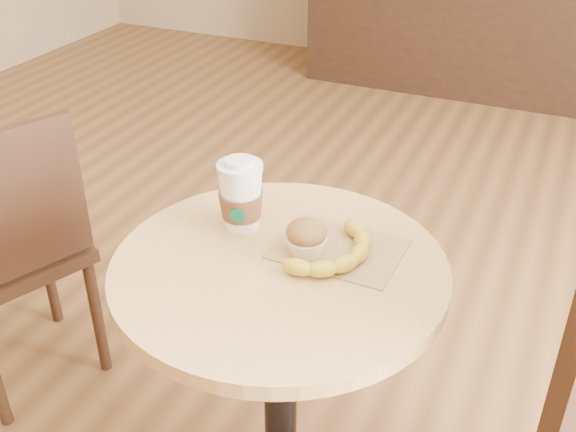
# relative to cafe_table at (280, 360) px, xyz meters

# --- Properties ---
(cafe_table) EXTENTS (0.63, 0.63, 0.75)m
(cafe_table) POSITION_rel_cafe_table_xyz_m (0.00, 0.00, 0.00)
(cafe_table) COLOR black
(cafe_table) RESTS_ON ground
(chair_left) EXTENTS (0.48, 0.48, 0.84)m
(chair_left) POSITION_rel_cafe_table_xyz_m (-0.86, 0.14, -0.04)
(chair_left) COLOR #341F12
(chair_left) RESTS_ON ground
(service_counter) EXTENTS (2.30, 0.65, 1.04)m
(service_counter) POSITION_rel_cafe_table_xyz_m (-0.05, 3.22, 0.02)
(service_counter) COLOR black
(service_counter) RESTS_ON ground
(kraft_bag) EXTENTS (0.25, 0.19, 0.00)m
(kraft_bag) POSITION_rel_cafe_table_xyz_m (0.08, 0.09, 0.25)
(kraft_bag) COLOR #A07E4D
(kraft_bag) RESTS_ON cafe_table
(coffee_cup) EXTENTS (0.09, 0.09, 0.15)m
(coffee_cup) POSITION_rel_cafe_table_xyz_m (-0.12, 0.08, 0.31)
(coffee_cup) COLOR white
(coffee_cup) RESTS_ON cafe_table
(muffin) EXTENTS (0.08, 0.08, 0.07)m
(muffin) POSITION_rel_cafe_table_xyz_m (0.03, 0.05, 0.28)
(muffin) COLOR white
(muffin) RESTS_ON kraft_bag
(banana) EXTENTS (0.22, 0.26, 0.03)m
(banana) POSITION_rel_cafe_table_xyz_m (0.09, 0.06, 0.26)
(banana) COLOR gold
(banana) RESTS_ON kraft_bag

